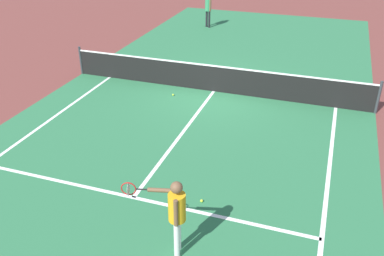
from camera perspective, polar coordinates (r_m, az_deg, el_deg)
ground_plane at (r=14.96m, az=2.95°, el=4.95°), size 60.00×60.00×0.00m
court_surface_inbounds at (r=14.96m, az=2.95°, el=4.95°), size 10.62×24.40×0.00m
line_sideline_right at (r=9.38m, az=17.22°, el=-12.30°), size 0.10×11.89×0.01m
line_service_near at (r=9.77m, az=-7.86°, el=-9.23°), size 8.22×0.10×0.01m
line_center_service at (r=12.23m, az=-1.29°, el=-0.64°), size 0.10×6.40×0.01m
net at (r=14.78m, az=3.00°, el=6.70°), size 10.69×0.09×1.07m
player_near at (r=7.75m, az=-2.25°, el=-10.99°), size 1.21×0.41×1.62m
player_far at (r=22.85m, az=2.18°, el=15.97°), size 0.36×0.32×1.72m
tennis_ball_mid_court at (r=9.54m, az=1.30°, el=-9.75°), size 0.07×0.07×0.07m
tennis_ball_near_net at (r=14.60m, az=-2.56°, el=4.48°), size 0.07×0.07×0.07m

